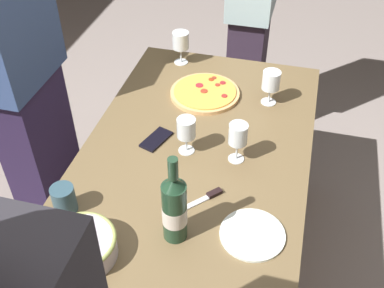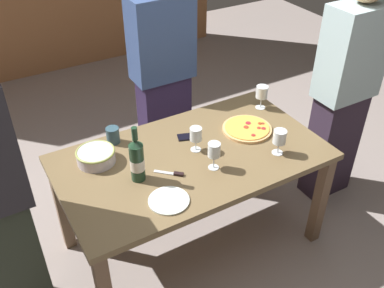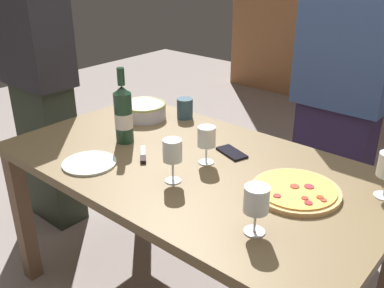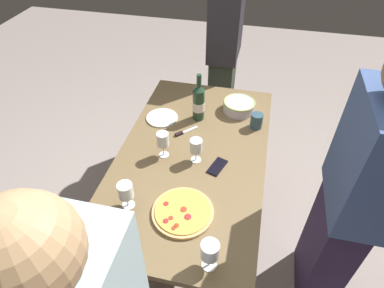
{
  "view_description": "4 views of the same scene",
  "coord_description": "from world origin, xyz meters",
  "views": [
    {
      "loc": [
        -1.29,
        -0.34,
        1.99
      ],
      "look_at": [
        0.0,
        0.0,
        0.83
      ],
      "focal_mm": 43.53,
      "sensor_mm": 36.0,
      "label": 1
    },
    {
      "loc": [
        -1.04,
        -1.8,
        2.33
      ],
      "look_at": [
        0.0,
        0.0,
        0.83
      ],
      "focal_mm": 40.75,
      "sensor_mm": 36.0,
      "label": 2
    },
    {
      "loc": [
        1.03,
        -1.21,
        1.56
      ],
      "look_at": [
        0.0,
        0.0,
        0.83
      ],
      "focal_mm": 40.61,
      "sensor_mm": 36.0,
      "label": 3
    },
    {
      "loc": [
        1.42,
        0.33,
        2.13
      ],
      "look_at": [
        0.0,
        0.0,
        0.83
      ],
      "focal_mm": 30.39,
      "sensor_mm": 36.0,
      "label": 4
    }
  ],
  "objects": [
    {
      "name": "ground_plane",
      "position": [
        0.0,
        0.0,
        0.0
      ],
      "size": [
        8.0,
        8.0,
        0.0
      ],
      "primitive_type": "plane",
      "color": "gray"
    },
    {
      "name": "serving_bowl",
      "position": [
        -0.52,
        0.22,
        0.79
      ],
      "size": [
        0.23,
        0.23,
        0.08
      ],
      "color": "silver",
      "rests_on": "dining_table"
    },
    {
      "name": "person_guest_left",
      "position": [
        0.25,
        0.87,
        0.84
      ],
      "size": [
        0.45,
        0.24,
        1.67
      ],
      "rotation": [
        0.0,
        0.0,
        -1.85
      ],
      "color": "#2A1E3E",
      "rests_on": "ground"
    },
    {
      "name": "pizza",
      "position": [
        0.44,
        0.05,
        0.76
      ],
      "size": [
        0.32,
        0.32,
        0.03
      ],
      "color": "#E3AB6C",
      "rests_on": "dining_table"
    },
    {
      "name": "person_host",
      "position": [
        1.19,
        -0.04,
        0.87
      ],
      "size": [
        0.42,
        0.24,
        1.71
      ],
      "rotation": [
        0.0,
        0.0,
        3.11
      ],
      "color": "#322536",
      "rests_on": "ground"
    },
    {
      "name": "dining_table",
      "position": [
        0.0,
        0.0,
        0.66
      ],
      "size": [
        1.6,
        0.9,
        0.75
      ],
      "color": "brown",
      "rests_on": "ground"
    },
    {
      "name": "wine_glass_by_bottle",
      "position": [
        0.46,
        -0.24,
        0.86
      ],
      "size": [
        0.08,
        0.08,
        0.16
      ],
      "color": "white",
      "rests_on": "dining_table"
    },
    {
      "name": "wine_glass_far_right",
      "position": [
        0.69,
        0.24,
        0.87
      ],
      "size": [
        0.08,
        0.08,
        0.17
      ],
      "color": "white",
      "rests_on": "dining_table"
    },
    {
      "name": "cup_amber",
      "position": [
        -0.36,
        0.36,
        0.8
      ],
      "size": [
        0.08,
        0.08,
        0.1
      ],
      "primitive_type": "cylinder",
      "color": "#335260",
      "rests_on": "dining_table"
    },
    {
      "name": "wine_glass_near_pizza",
      "position": [
        0.05,
        0.03,
        0.86
      ],
      "size": [
        0.07,
        0.07,
        0.16
      ],
      "color": "white",
      "rests_on": "dining_table"
    },
    {
      "name": "cell_phone",
      "position": [
        0.08,
        0.17,
        0.76
      ],
      "size": [
        0.16,
        0.11,
        0.01
      ],
      "primitive_type": "cube",
      "rotation": [
        0.0,
        0.0,
        1.24
      ],
      "color": "black",
      "rests_on": "dining_table"
    },
    {
      "name": "wine_bottle",
      "position": [
        -0.37,
        -0.04,
        0.88
      ],
      "size": [
        0.08,
        0.08,
        0.34
      ],
      "color": "#1F3D27",
      "rests_on": "dining_table"
    },
    {
      "name": "wine_glass_far_left",
      "position": [
        0.05,
        -0.17,
        0.87
      ],
      "size": [
        0.07,
        0.07,
        0.17
      ],
      "color": "white",
      "rests_on": "dining_table"
    },
    {
      "name": "side_plate",
      "position": [
        -0.31,
        -0.29,
        0.76
      ],
      "size": [
        0.22,
        0.22,
        0.01
      ],
      "primitive_type": "cylinder",
      "color": "white",
      "rests_on": "dining_table"
    },
    {
      "name": "pizza_knife",
      "position": [
        -0.18,
        -0.1,
        0.76
      ],
      "size": [
        0.14,
        0.14,
        0.02
      ],
      "color": "silver",
      "rests_on": "dining_table"
    }
  ]
}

